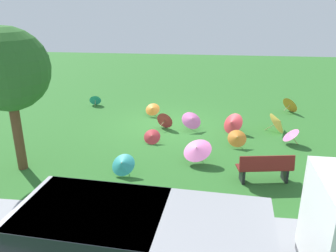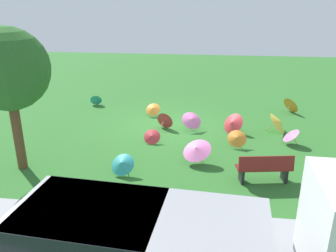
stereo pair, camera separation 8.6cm
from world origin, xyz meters
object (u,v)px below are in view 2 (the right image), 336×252
park_bench (264,168)px  parasol_orange_1 (153,109)px  parasol_pink_0 (290,134)px  parasol_teal_1 (96,100)px  parasol_teal_0 (122,164)px  parasol_pink_2 (192,120)px  parasol_yellow_0 (279,122)px  parasol_pink_1 (197,149)px  parasol_red_1 (232,123)px  parasol_orange_2 (292,105)px  parasol_red_3 (152,136)px  parasol_red_0 (166,120)px  van_dark (131,241)px  shade_tree (7,70)px  parasol_orange_0 (237,138)px

park_bench → parasol_orange_1: (4.22, -5.56, -0.10)m
parasol_pink_0 → parasol_teal_1: parasol_pink_0 is taller
parasol_teal_0 → parasol_pink_2: parasol_pink_2 is taller
parasol_orange_1 → parasol_yellow_0: bearing=166.2°
parasol_pink_1 → parasol_pink_2: bearing=-83.8°
parasol_red_1 → parasol_teal_0: bearing=49.0°
parasol_orange_1 → parasol_pink_0: bearing=155.2°
parasol_orange_2 → parasol_red_3: bearing=36.9°
parasol_teal_0 → parasol_red_3: parasol_teal_0 is taller
parasol_pink_2 → parasol_orange_2: (-4.54, -2.96, -0.09)m
park_bench → parasol_red_0: bearing=-50.3°
parasol_red_0 → parasol_orange_1: parasol_red_0 is taller
parasol_teal_1 → parasol_pink_0: bearing=155.3°
van_dark → parasol_teal_0: 4.28m
parasol_orange_2 → parasol_teal_1: size_ratio=1.46×
park_bench → parasol_teal_1: park_bench is taller
parasol_yellow_0 → parasol_teal_0: size_ratio=1.25×
parasol_pink_1 → parasol_pink_2: size_ratio=1.20×
shade_tree → parasol_teal_0: 4.30m
parasol_red_0 → parasol_orange_1: (0.77, -1.41, 0.01)m
shade_tree → parasol_orange_1: bearing=-120.7°
parasol_orange_0 → shade_tree: bearing=19.7°
parasol_red_0 → parasol_orange_1: size_ratio=1.06×
parasol_orange_1 → parasol_teal_1: 3.48m
shade_tree → parasol_teal_0: size_ratio=5.05×
van_dark → shade_tree: 6.54m
shade_tree → parasol_teal_1: (-0.13, -6.99, -2.87)m
parasol_pink_1 → parasol_orange_0: 2.04m
shade_tree → parasol_teal_1: 7.56m
parasol_red_1 → parasol_orange_2: bearing=-134.1°
parasol_red_1 → parasol_orange_0: size_ratio=1.55×
parasol_orange_0 → parasol_orange_2: (-2.82, -4.48, 0.01)m
parasol_pink_0 → parasol_red_1: size_ratio=0.64×
van_dark → parasol_pink_0: bearing=-121.2°
parasol_pink_0 → parasol_teal_1: 9.59m
parasol_teal_0 → parasol_red_3: 2.63m
parasol_orange_1 → parasol_orange_2: 6.56m
parasol_pink_2 → parasol_red_0: bearing=-8.5°
parasol_pink_1 → parasol_teal_0: 2.46m
parasol_orange_0 → van_dark: bearing=70.2°
parasol_teal_0 → parasol_pink_2: bearing=-114.9°
parasol_yellow_0 → parasol_pink_1: bearing=45.7°
parasol_orange_1 → parasol_red_3: parasol_orange_1 is taller
parasol_orange_1 → parasol_pink_2: size_ratio=0.69×
van_dark → parasol_orange_2: 12.26m
parasol_red_0 → parasol_orange_2: bearing=-153.6°
parasol_red_0 → parasol_teal_0: bearing=79.5°
parasol_pink_2 → parasol_teal_1: bearing=-30.9°
parasol_pink_1 → parasol_red_0: bearing=-65.6°
parasol_teal_0 → parasol_orange_1: (-0.01, -5.64, -0.02)m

